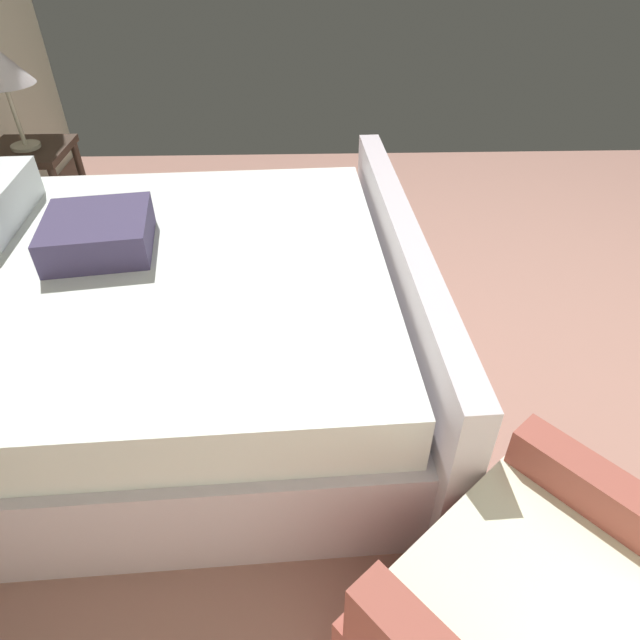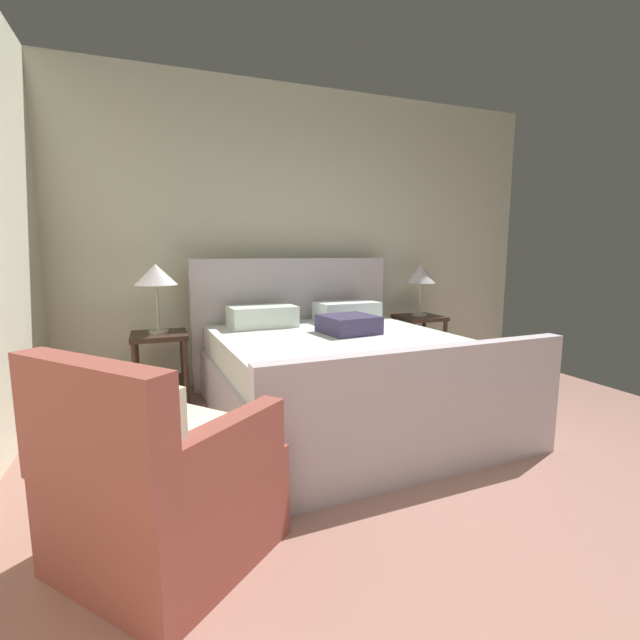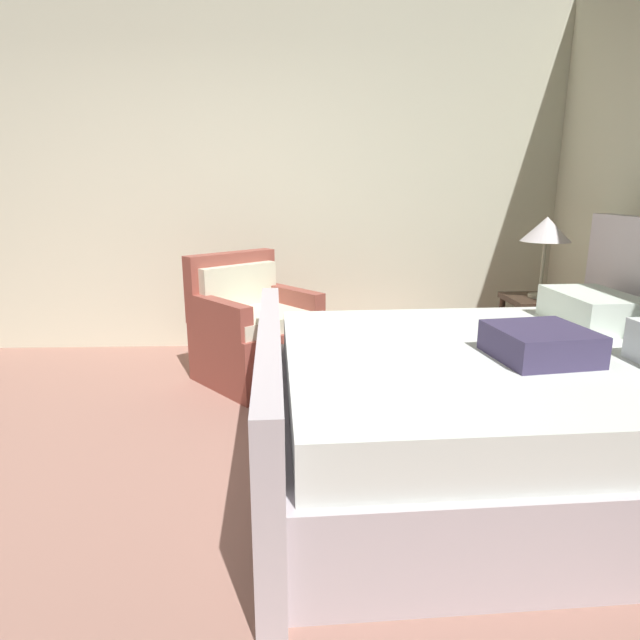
% 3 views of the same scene
% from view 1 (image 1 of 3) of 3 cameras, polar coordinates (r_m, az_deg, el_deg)
% --- Properties ---
extents(ground_plane, '(4.83, 6.40, 0.02)m').
position_cam_1_polar(ground_plane, '(3.01, 23.77, -1.70)').
color(ground_plane, '#A87769').
extents(bed, '(2.04, 2.30, 1.20)m').
position_cam_1_polar(bed, '(2.42, -18.69, -0.02)').
color(bed, silver).
rests_on(bed, ground).
extents(nightstand_right, '(0.44, 0.44, 0.60)m').
position_cam_1_polar(nightstand_right, '(3.75, -27.28, 12.78)').
color(nightstand_right, '#3A291E').
rests_on(nightstand_right, ground).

